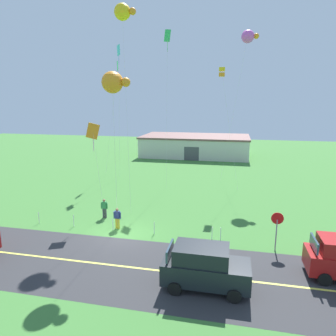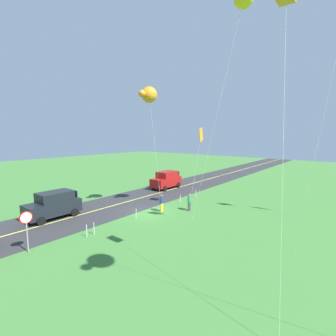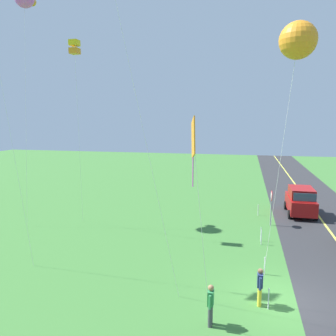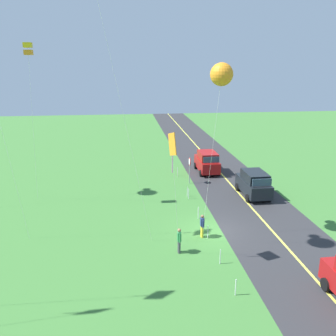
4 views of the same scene
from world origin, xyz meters
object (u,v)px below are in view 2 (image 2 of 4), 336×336
at_px(person_adult_companion, 189,202).
at_px(kite_red_low, 149,95).
at_px(stop_sign, 26,224).
at_px(person_adult_near, 162,202).
at_px(kite_blue_mid, 201,136).
at_px(car_parked_west_near, 166,180).
at_px(car_suv_foreground, 53,205).

xyz_separation_m(person_adult_companion, kite_red_low, (2.33, -2.85, 9.66)).
distance_m(person_adult_companion, kite_red_low, 10.34).
height_order(stop_sign, person_adult_near, stop_sign).
xyz_separation_m(stop_sign, person_adult_near, (-11.12, 1.14, -0.94)).
xyz_separation_m(person_adult_near, kite_blue_mid, (-2.76, 2.38, 6.04)).
bearing_deg(kite_red_low, stop_sign, -0.64).
distance_m(car_parked_west_near, person_adult_companion, 9.97).
relative_size(car_parked_west_near, kite_red_low, 0.39).
bearing_deg(kite_blue_mid, car_suv_foreground, -40.67).
xyz_separation_m(car_parked_west_near, kite_blue_mid, (5.28, 8.35, 5.75)).
relative_size(stop_sign, kite_red_low, 0.23).
height_order(person_adult_near, person_adult_companion, same).
relative_size(stop_sign, person_adult_near, 1.60).
distance_m(stop_sign, person_adult_near, 11.21).
bearing_deg(car_parked_west_near, person_adult_near, 36.62).
distance_m(person_adult_near, person_adult_companion, 2.58).
relative_size(car_parked_west_near, person_adult_near, 2.75).
bearing_deg(person_adult_near, car_parked_west_near, 75.44).
xyz_separation_m(stop_sign, kite_red_low, (-10.62, 0.12, 8.72)).
xyz_separation_m(car_suv_foreground, kite_red_low, (-6.57, 5.04, 9.37)).
height_order(car_parked_west_near, person_adult_companion, car_parked_west_near).
bearing_deg(car_parked_west_near, person_adult_companion, 51.47).
distance_m(car_parked_west_near, kite_blue_mid, 11.43).
height_order(car_parked_west_near, person_adult_near, car_parked_west_near).
relative_size(kite_red_low, kite_blue_mid, 1.45).
height_order(stop_sign, kite_red_low, kite_red_low).
distance_m(stop_sign, kite_red_low, 13.74).
distance_m(car_parked_west_near, stop_sign, 19.77).
distance_m(car_suv_foreground, person_adult_near, 9.32).
relative_size(stop_sign, person_adult_companion, 1.60).
distance_m(car_parked_west_near, person_adult_near, 10.02).
distance_m(car_suv_foreground, stop_sign, 6.41).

